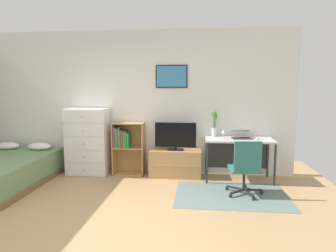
# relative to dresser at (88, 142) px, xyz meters

# --- Properties ---
(ground_plane) EXTENTS (7.20, 7.20, 0.00)m
(ground_plane) POSITION_rel_dresser_xyz_m (0.78, -2.15, -0.62)
(ground_plane) COLOR tan
(wall_back_with_posters) EXTENTS (6.12, 0.09, 2.70)m
(wall_back_with_posters) POSITION_rel_dresser_xyz_m (0.79, 0.27, 0.73)
(wall_back_with_posters) COLOR silver
(wall_back_with_posters) RESTS_ON ground_plane
(area_rug) EXTENTS (1.70, 1.20, 0.01)m
(area_rug) POSITION_rel_dresser_xyz_m (2.59, -0.87, -0.62)
(area_rug) COLOR slate
(area_rug) RESTS_ON ground_plane
(dresser) EXTENTS (0.77, 0.46, 1.25)m
(dresser) POSITION_rel_dresser_xyz_m (0.00, 0.00, 0.00)
(dresser) COLOR white
(dresser) RESTS_ON ground_plane
(bookshelf) EXTENTS (0.58, 0.30, 0.98)m
(bookshelf) POSITION_rel_dresser_xyz_m (0.72, 0.07, -0.05)
(bookshelf) COLOR tan
(bookshelf) RESTS_ON ground_plane
(tv_stand) EXTENTS (0.95, 0.41, 0.50)m
(tv_stand) POSITION_rel_dresser_xyz_m (1.66, 0.02, -0.37)
(tv_stand) COLOR tan
(tv_stand) RESTS_ON ground_plane
(television) EXTENTS (0.75, 0.16, 0.51)m
(television) POSITION_rel_dresser_xyz_m (1.66, -0.01, 0.13)
(television) COLOR black
(television) RESTS_ON tv_stand
(desk) EXTENTS (1.18, 0.59, 0.74)m
(desk) POSITION_rel_dresser_xyz_m (2.79, -0.00, -0.02)
(desk) COLOR silver
(desk) RESTS_ON ground_plane
(office_chair) EXTENTS (0.57, 0.58, 0.86)m
(office_chair) POSITION_rel_dresser_xyz_m (2.79, -0.89, -0.17)
(office_chair) COLOR #232326
(office_chair) RESTS_ON ground_plane
(laptop) EXTENTS (0.42, 0.44, 0.16)m
(laptop) POSITION_rel_dresser_xyz_m (2.82, -0.01, 0.18)
(laptop) COLOR #B7B7BC
(laptop) RESTS_ON desk
(computer_mouse) EXTENTS (0.06, 0.10, 0.03)m
(computer_mouse) POSITION_rel_dresser_xyz_m (3.08, -0.15, 0.13)
(computer_mouse) COLOR silver
(computer_mouse) RESTS_ON desk
(bamboo_vase) EXTENTS (0.10, 0.10, 0.47)m
(bamboo_vase) POSITION_rel_dresser_xyz_m (2.36, 0.13, 0.38)
(bamboo_vase) COLOR silver
(bamboo_vase) RESTS_ON desk
(wine_glass) EXTENTS (0.07, 0.07, 0.18)m
(wine_glass) POSITION_rel_dresser_xyz_m (2.51, -0.16, 0.25)
(wine_glass) COLOR silver
(wine_glass) RESTS_ON desk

